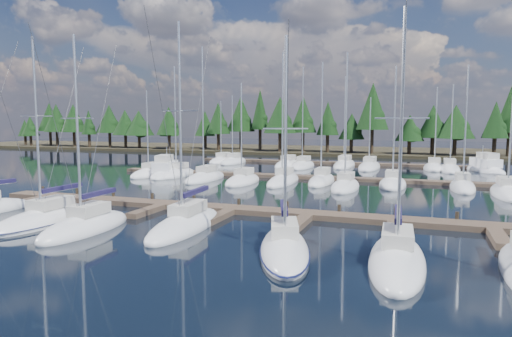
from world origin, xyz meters
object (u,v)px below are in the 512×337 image
at_px(main_dock, 231,211).
at_px(front_sailboat_4, 284,249).
at_px(front_sailboat_2, 86,227).
at_px(front_sailboat_3, 186,225).
at_px(motor_yacht_left, 165,172).
at_px(front_sailboat_1, 47,219).
at_px(motor_yacht_right, 485,168).
at_px(front_sailboat_5, 397,260).

bearing_deg(main_dock, front_sailboat_4, -52.45).
relative_size(front_sailboat_2, front_sailboat_3, 0.94).
bearing_deg(front_sailboat_4, front_sailboat_2, 177.33).
relative_size(front_sailboat_2, motor_yacht_left, 1.37).
relative_size(front_sailboat_1, front_sailboat_3, 0.96).
bearing_deg(front_sailboat_4, motor_yacht_right, 72.31).
xyz_separation_m(main_dock, front_sailboat_3, (-0.80, -5.69, 0.08)).
bearing_deg(front_sailboat_3, front_sailboat_5, -13.42).
bearing_deg(motor_yacht_right, front_sailboat_5, -101.33).
relative_size(main_dock, front_sailboat_2, 3.36).
relative_size(main_dock, motor_yacht_left, 4.61).
bearing_deg(front_sailboat_2, main_dock, 51.77).
distance_m(front_sailboat_3, front_sailboat_4, 8.35).
relative_size(front_sailboat_5, motor_yacht_right, 1.40).
height_order(front_sailboat_1, front_sailboat_3, front_sailboat_3).
bearing_deg(motor_yacht_left, front_sailboat_4, -49.31).
height_order(main_dock, front_sailboat_5, front_sailboat_5).
height_order(front_sailboat_1, front_sailboat_4, front_sailboat_1).
bearing_deg(front_sailboat_4, front_sailboat_1, 174.85).
height_order(front_sailboat_2, front_sailboat_5, front_sailboat_2).
xyz_separation_m(front_sailboat_2, front_sailboat_5, (19.15, -0.55, -0.01)).
distance_m(front_sailboat_4, motor_yacht_left, 36.98).
distance_m(motor_yacht_left, motor_yacht_right, 44.17).
xyz_separation_m(front_sailboat_2, motor_yacht_right, (28.75, 47.35, 0.20)).
bearing_deg(front_sailboat_3, front_sailboat_4, -23.03).
bearing_deg(motor_yacht_left, front_sailboat_3, -56.46).
relative_size(front_sailboat_4, motor_yacht_right, 1.30).
bearing_deg(motor_yacht_right, front_sailboat_1, -125.33).
bearing_deg(front_sailboat_3, motor_yacht_right, 62.79).
distance_m(main_dock, motor_yacht_right, 44.89).
relative_size(main_dock, motor_yacht_right, 4.74).
relative_size(front_sailboat_2, front_sailboat_5, 1.01).
bearing_deg(front_sailboat_3, front_sailboat_2, -155.39).
height_order(front_sailboat_5, motor_yacht_right, front_sailboat_5).
bearing_deg(motor_yacht_left, front_sailboat_1, -76.15).
xyz_separation_m(front_sailboat_3, front_sailboat_5, (13.39, -3.19, -0.01)).
relative_size(front_sailboat_1, motor_yacht_right, 1.44).
bearing_deg(front_sailboat_4, motor_yacht_left, 130.69).
bearing_deg(motor_yacht_right, main_dock, -119.62).
bearing_deg(main_dock, motor_yacht_left, 132.07).
height_order(front_sailboat_4, front_sailboat_5, front_sailboat_5).
bearing_deg(front_sailboat_2, front_sailboat_5, -1.66).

